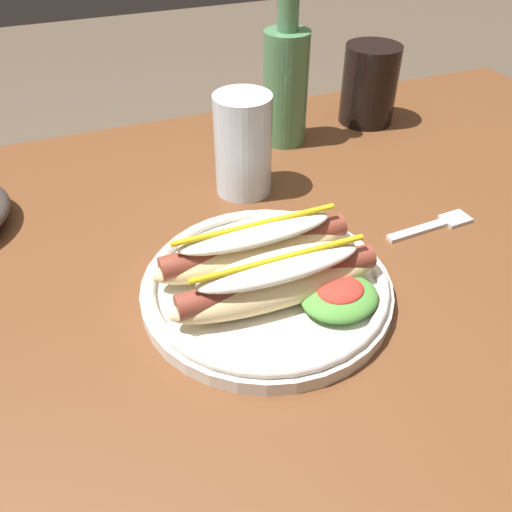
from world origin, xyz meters
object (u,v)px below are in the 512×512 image
object	(u,v)px
hot_dog_plate	(270,277)
soda_cup	(369,84)
water_cup	(243,145)
glass_bottle	(286,80)
fork	(436,225)

from	to	relation	value
hot_dog_plate	soda_cup	world-z (taller)	soda_cup
soda_cup	hot_dog_plate	bearing A→B (deg)	-133.21
soda_cup	water_cup	xyz separation A→B (m)	(-0.27, -0.13, 0.00)
hot_dog_plate	soda_cup	distance (m)	0.47
water_cup	glass_bottle	xyz separation A→B (m)	(0.11, 0.12, 0.03)
soda_cup	water_cup	world-z (taller)	water_cup
fork	glass_bottle	distance (m)	0.31
water_cup	glass_bottle	size ratio (longest dim) A/B	0.52
soda_cup	glass_bottle	bearing A→B (deg)	-174.38
soda_cup	water_cup	distance (m)	0.30
glass_bottle	water_cup	bearing A→B (deg)	-134.11
fork	glass_bottle	world-z (taller)	glass_bottle
hot_dog_plate	water_cup	bearing A→B (deg)	76.48
hot_dog_plate	fork	distance (m)	0.25
fork	glass_bottle	bearing A→B (deg)	102.35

